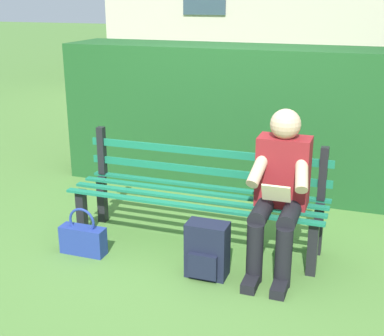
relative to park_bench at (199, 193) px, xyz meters
name	(u,v)px	position (x,y,z in m)	size (l,w,h in m)	color
ground	(196,245)	(0.00, 0.07, -0.42)	(60.00, 60.00, 0.00)	#517F38
park_bench	(199,193)	(0.00, 0.00, 0.00)	(2.04, 0.51, 0.86)	black
person_seated	(280,187)	(-0.67, 0.17, 0.19)	(0.44, 0.73, 1.17)	maroon
hedge_backdrop	(288,117)	(-0.45, -1.44, 0.34)	(4.55, 0.81, 1.56)	#1E5123
backpack	(207,250)	(-0.23, 0.50, -0.23)	(0.30, 0.25, 0.41)	#191E33
handbag	(83,239)	(0.78, 0.50, -0.30)	(0.36, 0.12, 0.38)	navy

